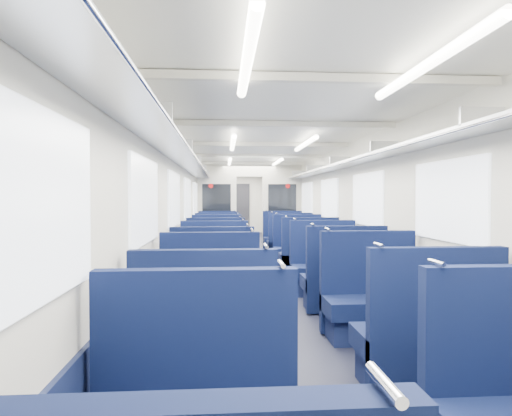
{
  "coord_description": "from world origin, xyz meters",
  "views": [
    {
      "loc": [
        -0.69,
        -9.15,
        1.45
      ],
      "look_at": [
        0.16,
        2.4,
        1.17
      ],
      "focal_mm": 31.01,
      "sensor_mm": 36.0,
      "label": 1
    }
  ],
  "objects": [
    {
      "name": "dado_left",
      "position": [
        -1.39,
        0.0,
        0.35
      ],
      "size": [
        0.03,
        17.9,
        0.7
      ],
      "primitive_type": "cube",
      "color": "#0F1633",
      "rests_on": "floor"
    },
    {
      "name": "seat_10",
      "position": [
        -0.83,
        -2.64,
        0.35
      ],
      "size": [
        1.01,
        0.56,
        1.13
      ],
      "color": "#0C173D",
      "rests_on": "floor"
    },
    {
      "name": "wall_right",
      "position": [
        1.4,
        0.0,
        1.18
      ],
      "size": [
        0.02,
        18.0,
        2.35
      ],
      "primitive_type": "cube",
      "color": "beige",
      "rests_on": "floor"
    },
    {
      "name": "seat_7",
      "position": [
        0.83,
        -4.73,
        0.35
      ],
      "size": [
        1.01,
        0.56,
        1.13
      ],
      "color": "#0C173D",
      "rests_on": "floor"
    },
    {
      "name": "seat_6",
      "position": [
        -0.83,
        -4.79,
        0.35
      ],
      "size": [
        1.01,
        0.56,
        1.13
      ],
      "color": "#0C173D",
      "rests_on": "floor"
    },
    {
      "name": "ceiling",
      "position": [
        0.0,
        0.0,
        2.35
      ],
      "size": [
        2.8,
        18.0,
        0.01
      ],
      "primitive_type": "cube",
      "color": "silver",
      "rests_on": "wall_left"
    },
    {
      "name": "dado_right",
      "position": [
        1.39,
        0.0,
        0.35
      ],
      "size": [
        0.03,
        17.9,
        0.7
      ],
      "primitive_type": "cube",
      "color": "#0F1633",
      "rests_on": "floor"
    },
    {
      "name": "seat_14",
      "position": [
        -0.83,
        -0.26,
        0.35
      ],
      "size": [
        1.01,
        0.56,
        1.13
      ],
      "color": "#0C173D",
      "rests_on": "floor"
    },
    {
      "name": "seat_9",
      "position": [
        0.83,
        -3.65,
        0.35
      ],
      "size": [
        1.01,
        0.56,
        1.13
      ],
      "color": "#0C173D",
      "rests_on": "floor"
    },
    {
      "name": "seat_15",
      "position": [
        0.83,
        -0.23,
        0.35
      ],
      "size": [
        1.01,
        0.56,
        1.13
      ],
      "color": "#0C173D",
      "rests_on": "floor"
    },
    {
      "name": "seat_19",
      "position": [
        0.83,
        2.06,
        0.35
      ],
      "size": [
        1.01,
        0.56,
        1.13
      ],
      "color": "#0C173D",
      "rests_on": "floor"
    },
    {
      "name": "windows",
      "position": [
        0.0,
        -0.46,
        1.42
      ],
      "size": [
        2.78,
        15.6,
        0.75
      ],
      "color": "white",
      "rests_on": "wall_left"
    },
    {
      "name": "seat_16",
      "position": [
        -0.83,
        1.01,
        0.35
      ],
      "size": [
        1.01,
        0.56,
        1.13
      ],
      "color": "#0C173D",
      "rests_on": "floor"
    },
    {
      "name": "bulkhead",
      "position": [
        -0.0,
        2.61,
        1.23
      ],
      "size": [
        2.8,
        0.1,
        2.35
      ],
      "color": "beige",
      "rests_on": "floor"
    },
    {
      "name": "seat_8",
      "position": [
        -0.83,
        -3.7,
        0.35
      ],
      "size": [
        1.01,
        0.56,
        1.13
      ],
      "color": "#0C173D",
      "rests_on": "floor"
    },
    {
      "name": "wall_far",
      "position": [
        0.0,
        9.0,
        1.18
      ],
      "size": [
        2.8,
        0.02,
        2.35
      ],
      "primitive_type": "cube",
      "color": "beige",
      "rests_on": "floor"
    },
    {
      "name": "seat_12",
      "position": [
        -0.83,
        -1.34,
        0.35
      ],
      "size": [
        1.01,
        0.56,
        1.13
      ],
      "color": "#0C173D",
      "rests_on": "floor"
    },
    {
      "name": "seat_18",
      "position": [
        -0.83,
        2.07,
        0.35
      ],
      "size": [
        1.01,
        0.56,
        1.13
      ],
      "color": "#0C173D",
      "rests_on": "floor"
    },
    {
      "name": "floor",
      "position": [
        0.0,
        0.0,
        0.0
      ],
      "size": [
        2.8,
        18.0,
        0.01
      ],
      "primitive_type": "cube",
      "color": "black",
      "rests_on": "ground"
    },
    {
      "name": "ceiling_fittings",
      "position": [
        0.0,
        -0.26,
        2.29
      ],
      "size": [
        2.7,
        16.06,
        0.11
      ],
      "color": "beige",
      "rests_on": "ceiling"
    },
    {
      "name": "wall_left",
      "position": [
        -1.4,
        0.0,
        1.18
      ],
      "size": [
        0.02,
        18.0,
        2.35
      ],
      "primitive_type": "cube",
      "color": "beige",
      "rests_on": "floor"
    },
    {
      "name": "luggage_rack_left",
      "position": [
        -1.21,
        0.0,
        1.97
      ],
      "size": [
        0.36,
        17.4,
        0.18
      ],
      "color": "#B2B5BA",
      "rests_on": "wall_left"
    },
    {
      "name": "seat_4",
      "position": [
        -0.83,
        -6.0,
        0.35
      ],
      "size": [
        1.01,
        0.56,
        1.13
      ],
      "color": "#0C173D",
      "rests_on": "floor"
    },
    {
      "name": "seat_5",
      "position": [
        0.83,
        -5.97,
        0.35
      ],
      "size": [
        1.01,
        0.56,
        1.13
      ],
      "color": "#0C173D",
      "rests_on": "floor"
    },
    {
      "name": "luggage_rack_right",
      "position": [
        1.21,
        0.0,
        1.97
      ],
      "size": [
        0.36,
        17.4,
        0.18
      ],
      "color": "#B2B5BA",
      "rests_on": "wall_right"
    },
    {
      "name": "end_door",
      "position": [
        0.0,
        8.94,
        1.0
      ],
      "size": [
        0.75,
        0.06,
        2.0
      ],
      "primitive_type": "cube",
      "color": "black",
      "rests_on": "floor"
    },
    {
      "name": "seat_13",
      "position": [
        0.83,
        -1.36,
        0.35
      ],
      "size": [
        1.01,
        0.56,
        1.13
      ],
      "color": "#0C173D",
      "rests_on": "floor"
    },
    {
      "name": "seat_11",
      "position": [
        0.83,
        -2.59,
        0.35
      ],
      "size": [
        1.01,
        0.56,
        1.13
      ],
      "color": "#0C173D",
      "rests_on": "floor"
    },
    {
      "name": "seat_17",
      "position": [
        0.83,
        0.93,
        0.35
      ],
      "size": [
        1.01,
        0.56,
        1.13
      ],
      "color": "#0C173D",
      "rests_on": "floor"
    }
  ]
}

